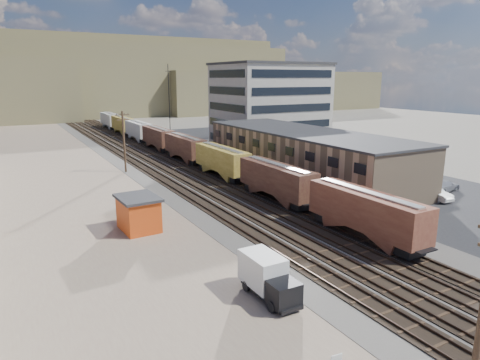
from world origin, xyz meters
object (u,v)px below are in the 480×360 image
maintenance_shed (139,213)px  parked_car_blue (283,157)px  parked_car_silver (443,186)px  box_truck (268,277)px  parked_car_white (433,193)px  freight_train (171,141)px  utility_pole_north (124,140)px

maintenance_shed → parked_car_blue: (34.24, 23.60, -1.01)m
maintenance_shed → parked_car_silver: 40.85m
maintenance_shed → parked_car_blue: bearing=34.6°
box_truck → parked_car_blue: size_ratio=0.94×
box_truck → parked_car_white: bearing=18.4°
parked_car_silver → box_truck: bearing=102.5°
parked_car_blue → freight_train: bearing=70.3°
utility_pole_north → parked_car_white: bearing=-49.9°
box_truck → parked_car_silver: 38.55m
parked_car_blue → parked_car_white: bearing=-150.4°
box_truck → parked_car_white: size_ratio=1.06×
maintenance_shed → parked_car_blue: maintenance_shed is taller
freight_train → parked_car_silver: size_ratio=20.73×
utility_pole_north → parked_car_white: size_ratio=1.94×
box_truck → parked_car_white: 33.60m
parked_car_silver → parked_car_blue: bearing=5.7°
freight_train → maintenance_shed: 44.24m
freight_train → utility_pole_north: utility_pole_north is taller
utility_pole_north → parked_car_blue: (28.22, -4.66, -4.48)m
freight_train → parked_car_blue: size_ratio=20.39×
parked_car_silver → utility_pole_north: bearing=39.3°
utility_pole_north → maintenance_shed: utility_pole_north is taller
utility_pole_north → box_truck: 46.35m
freight_train → utility_pole_north: bearing=-135.7°
parked_car_blue → box_truck: bearing=170.5°
freight_train → utility_pole_north: 17.36m
utility_pole_north → box_truck: utility_pole_north is taller
box_truck → maintenance_shed: maintenance_shed is taller
parked_car_silver → parked_car_blue: (-6.24, 28.98, -0.02)m
utility_pole_north → box_truck: (-2.00, -46.15, -3.81)m
parked_car_white → parked_car_silver: parked_car_white is taller
maintenance_shed → freight_train: bearing=65.5°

